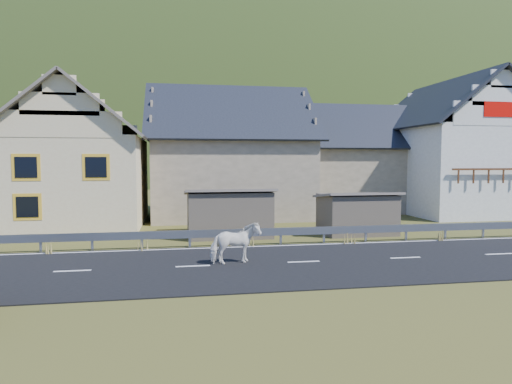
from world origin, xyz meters
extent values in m
plane|color=#3C3F1B|center=(0.00, 0.00, 0.00)|extent=(160.00, 160.00, 0.00)
cube|color=black|center=(0.00, 0.00, 0.02)|extent=(60.00, 7.00, 0.04)
cube|color=silver|center=(0.00, 0.00, 0.04)|extent=(60.00, 6.60, 0.01)
cube|color=#93969B|center=(0.00, 3.68, 0.58)|extent=(28.00, 0.08, 0.34)
cube|color=#93969B|center=(-10.00, 3.70, 0.35)|extent=(0.10, 0.06, 0.70)
cube|color=#93969B|center=(-8.00, 3.70, 0.35)|extent=(0.10, 0.06, 0.70)
cube|color=#93969B|center=(-6.00, 3.70, 0.35)|extent=(0.10, 0.06, 0.70)
cube|color=#93969B|center=(-4.00, 3.70, 0.35)|extent=(0.10, 0.06, 0.70)
cube|color=#93969B|center=(-2.00, 3.70, 0.35)|extent=(0.10, 0.06, 0.70)
cube|color=#93969B|center=(0.00, 3.70, 0.35)|extent=(0.10, 0.06, 0.70)
cube|color=#93969B|center=(2.00, 3.70, 0.35)|extent=(0.10, 0.06, 0.70)
cube|color=#93969B|center=(4.00, 3.70, 0.35)|extent=(0.10, 0.06, 0.70)
cube|color=#93969B|center=(6.00, 3.70, 0.35)|extent=(0.10, 0.06, 0.70)
cube|color=#93969B|center=(8.00, 3.70, 0.35)|extent=(0.10, 0.06, 0.70)
cube|color=#93969B|center=(10.00, 3.70, 0.35)|extent=(0.10, 0.06, 0.70)
cube|color=brown|center=(-2.00, 6.50, 1.10)|extent=(4.30, 3.30, 2.40)
cube|color=brown|center=(4.50, 6.00, 1.00)|extent=(3.80, 2.90, 2.20)
cube|color=beige|center=(-10.00, 12.00, 2.50)|extent=(7.00, 9.00, 5.00)
cube|color=gold|center=(-11.60, 7.50, 3.40)|extent=(1.30, 0.12, 1.30)
cube|color=gold|center=(-8.40, 7.50, 3.40)|extent=(1.30, 0.12, 1.30)
cube|color=gold|center=(-11.60, 7.50, 1.50)|extent=(1.30, 0.12, 1.30)
cube|color=tan|center=(-12.00, 13.50, 6.56)|extent=(0.70, 0.70, 2.40)
cube|color=tan|center=(-1.00, 15.00, 2.50)|extent=(10.00, 9.00, 5.00)
cube|color=tan|center=(9.00, 17.00, 2.30)|extent=(9.00, 8.00, 4.60)
cube|color=white|center=(15.00, 14.00, 3.00)|extent=(8.00, 10.00, 6.00)
cube|color=#D10701|center=(15.00, 8.97, 6.80)|extent=(2.60, 0.06, 0.90)
cube|color=#563019|center=(15.00, 8.75, 3.20)|extent=(6.80, 0.12, 0.12)
ellipsoid|color=#253412|center=(5.00, 180.00, -20.00)|extent=(440.00, 280.00, 260.00)
imported|color=white|center=(-2.49, 0.15, 0.78)|extent=(1.18, 1.89, 1.48)
camera|label=1|loc=(-4.54, -15.85, 3.74)|focal=32.00mm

